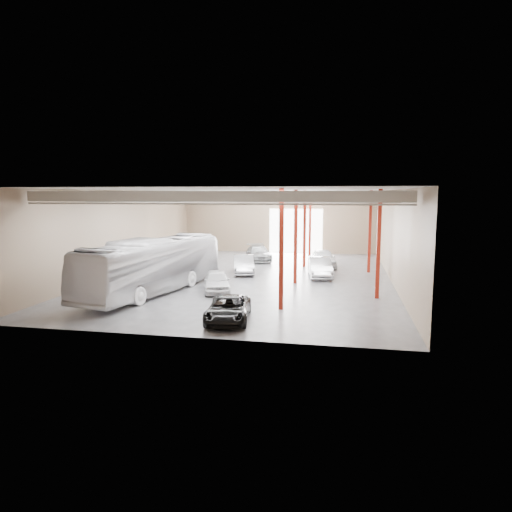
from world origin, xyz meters
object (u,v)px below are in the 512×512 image
(black_sedan, at_px, (228,309))
(car_row_b, at_px, (244,264))
(car_row_a, at_px, (217,281))
(car_row_c, at_px, (258,253))
(car_right_far, at_px, (323,258))
(coach_bus, at_px, (153,265))
(car_right_near, at_px, (320,267))

(black_sedan, relative_size, car_row_b, 0.99)
(black_sedan, xyz_separation_m, car_row_a, (-2.59, 7.00, 0.08))
(black_sedan, xyz_separation_m, car_row_c, (-2.46, 22.00, 0.11))
(black_sedan, bearing_deg, car_right_far, 70.43)
(car_row_a, bearing_deg, car_right_far, 43.50)
(coach_bus, height_order, car_right_near, coach_bus)
(black_sedan, height_order, car_right_far, car_right_far)
(black_sedan, distance_m, car_row_b, 14.69)
(car_row_a, distance_m, car_row_c, 15.00)
(coach_bus, height_order, car_row_c, coach_bus)
(car_row_b, bearing_deg, coach_bus, -132.54)
(coach_bus, relative_size, car_right_far, 2.76)
(car_row_a, bearing_deg, black_sedan, -87.01)
(car_row_a, xyz_separation_m, car_row_b, (0.25, 7.50, 0.04))
(black_sedan, height_order, car_right_near, car_right_near)
(black_sedan, bearing_deg, car_right_near, 66.30)
(black_sedan, relative_size, car_row_a, 1.09)
(coach_bus, distance_m, car_row_c, 16.56)
(car_row_b, distance_m, car_right_near, 6.47)
(car_right_near, bearing_deg, black_sedan, -114.50)
(coach_bus, relative_size, car_row_a, 3.10)
(car_row_c, distance_m, car_right_near, 10.42)
(car_row_a, relative_size, car_row_c, 0.83)
(black_sedan, height_order, car_row_a, car_row_a)
(black_sedan, distance_m, car_right_near, 14.50)
(car_row_b, xyz_separation_m, car_row_c, (-0.11, 7.50, -0.02))
(car_right_far, bearing_deg, car_row_c, 145.54)
(coach_bus, xyz_separation_m, black_sedan, (6.80, -6.06, -1.21))
(car_row_a, relative_size, car_right_near, 0.89)
(car_row_a, bearing_deg, car_row_b, 70.79)
(car_row_c, xyz_separation_m, car_right_near, (6.55, -8.10, 0.04))
(coach_bus, xyz_separation_m, car_row_a, (4.21, 0.94, -1.13))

